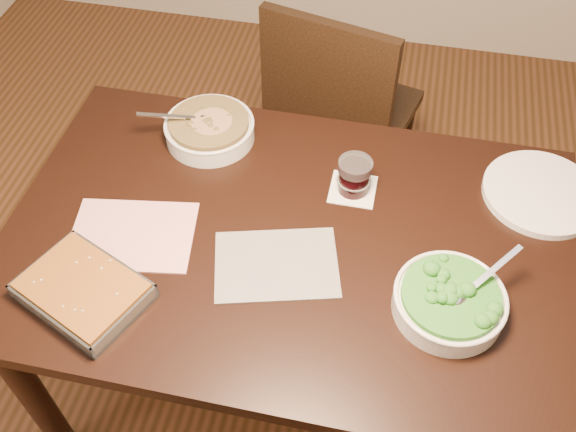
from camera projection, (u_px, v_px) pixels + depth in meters
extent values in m
plane|color=#3E2711|center=(290.00, 377.00, 2.13)|extent=(4.00, 4.00, 0.00)
cube|color=black|center=(291.00, 242.00, 1.58)|extent=(1.40, 0.90, 0.04)
cube|color=black|center=(290.00, 259.00, 1.63)|extent=(1.26, 0.76, 0.08)
cylinder|color=black|center=(35.00, 397.00, 1.71)|extent=(0.07, 0.07, 0.71)
cylinder|color=black|center=(134.00, 196.00, 2.18)|extent=(0.07, 0.07, 0.71)
cylinder|color=black|center=(507.00, 257.00, 2.01)|extent=(0.07, 0.07, 0.71)
cube|color=#C23745|center=(132.00, 235.00, 1.56)|extent=(0.33, 0.26, 0.01)
cube|color=#2A2A32|center=(276.00, 264.00, 1.50)|extent=(0.33, 0.27, 0.01)
cube|color=white|center=(353.00, 189.00, 1.66)|extent=(0.12, 0.12, 0.00)
cylinder|color=silver|center=(210.00, 131.00, 1.77)|extent=(0.25, 0.25, 0.05)
torus|color=silver|center=(209.00, 124.00, 1.75)|extent=(0.25, 0.25, 0.01)
cylinder|color=#382B0F|center=(209.00, 122.00, 1.75)|extent=(0.22, 0.22, 0.02)
cube|color=silver|center=(181.00, 123.00, 1.73)|extent=(0.15, 0.08, 0.05)
cylinder|color=maroon|center=(212.00, 121.00, 1.74)|extent=(0.11, 0.11, 0.00)
cylinder|color=silver|center=(448.00, 303.00, 1.41)|extent=(0.25, 0.25, 0.05)
torus|color=silver|center=(451.00, 296.00, 1.39)|extent=(0.25, 0.25, 0.01)
cylinder|color=#135213|center=(451.00, 295.00, 1.38)|extent=(0.22, 0.22, 0.02)
cube|color=silver|center=(478.00, 274.00, 1.40)|extent=(0.12, 0.13, 0.05)
cube|color=silver|center=(86.00, 296.00, 1.45)|extent=(0.33, 0.29, 0.01)
cube|color=#5D260D|center=(83.00, 290.00, 1.43)|extent=(0.31, 0.27, 0.04)
cube|color=silver|center=(115.00, 262.00, 1.48)|extent=(0.25, 0.11, 0.04)
cube|color=silver|center=(50.00, 321.00, 1.38)|extent=(0.25, 0.11, 0.04)
cube|color=silver|center=(126.00, 321.00, 1.38)|extent=(0.09, 0.18, 0.04)
cube|color=silver|center=(44.00, 263.00, 1.48)|extent=(0.09, 0.18, 0.04)
cylinder|color=black|center=(354.00, 179.00, 1.63)|extent=(0.08, 0.08, 0.07)
cylinder|color=silver|center=(355.00, 166.00, 1.60)|extent=(0.09, 0.09, 0.03)
cylinder|color=silver|center=(541.00, 193.00, 1.64)|extent=(0.30, 0.30, 0.02)
cube|color=black|center=(346.00, 113.00, 2.31)|extent=(0.54, 0.54, 0.04)
cylinder|color=black|center=(404.00, 145.00, 2.55)|extent=(0.04, 0.04, 0.43)
cylinder|color=black|center=(369.00, 209.00, 2.33)|extent=(0.04, 0.04, 0.43)
cylinder|color=black|center=(317.00, 117.00, 2.66)|extent=(0.04, 0.04, 0.43)
cylinder|color=black|center=(276.00, 176.00, 2.44)|extent=(0.04, 0.04, 0.43)
cube|color=black|center=(326.00, 89.00, 2.00)|extent=(0.44, 0.15, 0.47)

